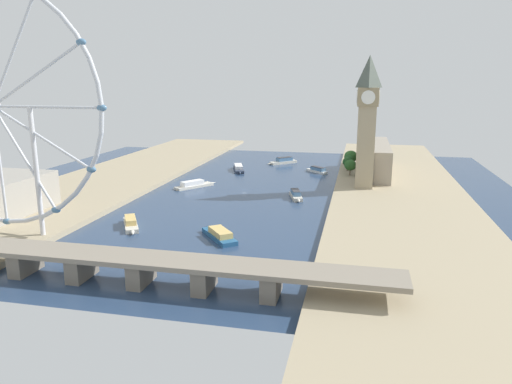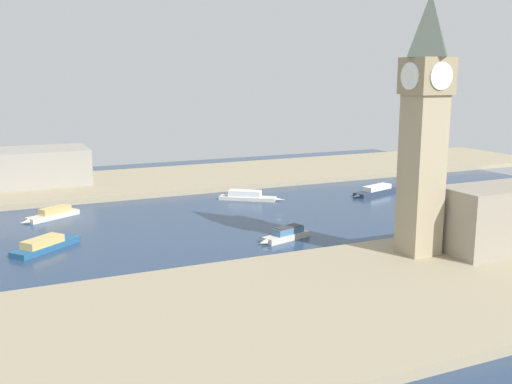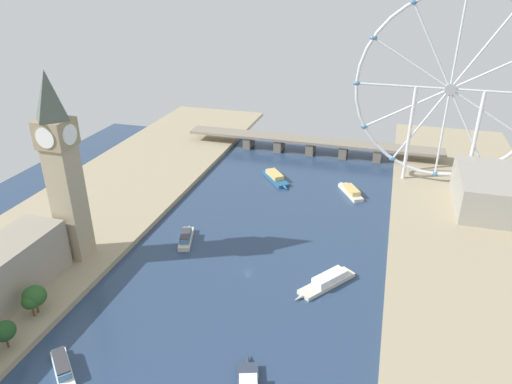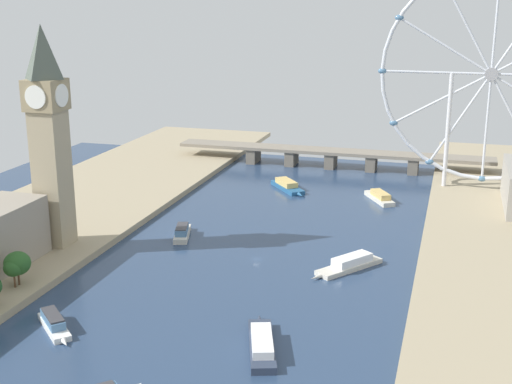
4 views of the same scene
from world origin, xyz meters
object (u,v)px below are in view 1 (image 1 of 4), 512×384
Objects in this scene: clock_tower at (367,120)px; tour_boat_4 at (296,195)px; tour_boat_2 at (194,185)px; parliament_block at (375,158)px; tour_boat_6 at (131,223)px; river_bridge at (141,264)px; tour_boat_5 at (239,168)px; tour_boat_0 at (219,235)px; tour_boat_1 at (317,170)px; tour_boat_3 at (283,161)px.

clock_tower is 73.14m from tour_boat_4.
tour_boat_4 reaches higher than tour_boat_2.
tour_boat_6 is at bearing 52.87° from parliament_block.
tour_boat_6 is (79.34, 84.25, -0.17)m from tour_boat_4.
tour_boat_5 is at bearing -84.56° from river_bridge.
parliament_block is at bearing -24.94° from tour_boat_2.
river_bridge is at bearing -0.23° from tour_boat_6.
tour_boat_0 is at bearing 51.31° from tour_boat_6.
tour_boat_2 is at bearing -77.06° from river_bridge.
tour_boat_0 is at bearing 123.90° from tour_boat_1.
parliament_block reaches higher than tour_boat_1.
tour_boat_5 is 1.28× the size of tour_boat_6.
tour_boat_4 reaches higher than tour_boat_1.
tour_boat_0 is 1.15× the size of tour_boat_4.
clock_tower is 3.57× the size of tour_boat_4.
tour_boat_0 is 1.40× the size of tour_boat_1.
parliament_block is 3.50× the size of tour_boat_0.
clock_tower is 176.47m from tour_boat_6.
parliament_block is 3.91× the size of tour_boat_3.
clock_tower reaches higher than tour_boat_4.
parliament_block is at bearing 107.77° from tour_boat_3.
tour_boat_4 is (-26.53, -92.23, 0.20)m from tour_boat_0.
tour_boat_1 is at bearing 160.04° from tour_boat_4.
clock_tower reaches higher than parliament_block.
tour_boat_5 is at bearing -27.24° from tour_boat_0.
tour_boat_5 is (-15.79, -73.17, -0.06)m from tour_boat_2.
clock_tower is 90.76m from tour_boat_1.
tour_boat_3 reaches higher than tour_boat_6.
tour_boat_4 is at bearing 59.61° from parliament_block.
clock_tower is 4.33× the size of tour_boat_1.
tour_boat_6 is (48.62, 219.36, -0.38)m from tour_boat_3.
tour_boat_0 is 227.38m from tour_boat_3.
tour_boat_0 reaches higher than tour_boat_1.
clock_tower is 134.08m from tour_boat_2.
tour_boat_0 is at bearing 60.01° from clock_tower.
river_bridge reaches higher than tour_boat_0.
tour_boat_5 is at bearing 0.44° from parliament_block.
river_bridge is 9.48× the size of tour_boat_1.
tour_boat_6 is (52.81, -7.98, 0.03)m from tour_boat_0.
tour_boat_5 is at bearing 48.96° from tour_boat_1.
tour_boat_2 is at bearing 29.14° from parliament_block.
tour_boat_2 is at bearing -12.95° from tour_boat_0.
tour_boat_6 is at bearing -60.04° from tour_boat_4.
tour_boat_2 is 74.86m from tour_boat_5.
tour_boat_2 is 127.51m from tour_boat_3.
river_bridge is (85.23, 183.30, -42.62)m from clock_tower.
tour_boat_0 is at bearing -103.12° from river_bridge.
tour_boat_6 is (84.77, 181.26, -0.04)m from tour_boat_1.
tour_boat_0 reaches higher than tour_boat_5.
tour_boat_6 reaches higher than tour_boat_0.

